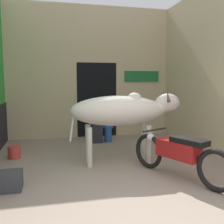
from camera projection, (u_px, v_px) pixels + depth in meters
ground_plane at (143, 208)px, 3.33m from camera, size 30.00×30.00×0.00m
wall_back_with_doorway at (92, 82)px, 7.76m from camera, size 4.64×0.93×3.73m
wall_right_with_door at (213, 71)px, 5.79m from camera, size 0.22×4.49×3.73m
cow at (123, 111)px, 5.10m from camera, size 2.22×0.73×1.43m
motorcycle_near at (178, 153)px, 4.30m from camera, size 0.95×1.84×0.76m
shopkeeper_seated at (97, 119)px, 6.92m from camera, size 0.37×0.33×1.16m
plastic_stool at (108, 133)px, 6.98m from camera, size 0.28×0.28×0.41m
crate at (6, 181)px, 3.86m from camera, size 0.44×0.32×0.28m
bucket at (14, 152)px, 5.49m from camera, size 0.26×0.26×0.26m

